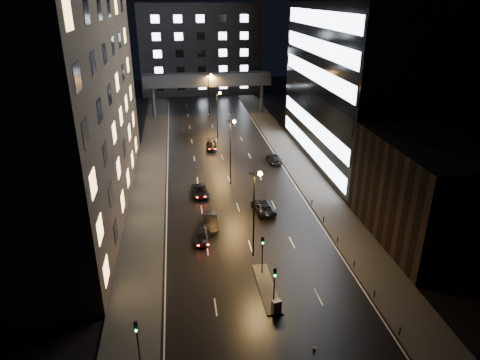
{
  "coord_description": "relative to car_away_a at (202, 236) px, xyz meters",
  "views": [
    {
      "loc": [
        -7.44,
        -31.94,
        26.84
      ],
      "look_at": [
        0.3,
        20.15,
        4.0
      ],
      "focal_mm": 32.0,
      "sensor_mm": 36.0,
      "label": 1
    }
  ],
  "objects": [
    {
      "name": "car_toward_a",
      "position": [
        8.62,
        6.23,
        0.01
      ],
      "size": [
        2.95,
        5.35,
        1.42
      ],
      "primitive_type": "imported",
      "rotation": [
        0.0,
        0.0,
        3.26
      ],
      "color": "black",
      "rests_on": "ground"
    },
    {
      "name": "traffic_signal_far",
      "position": [
        5.77,
        -12.92,
        2.4
      ],
      "size": [
        0.28,
        0.34,
        4.4
      ],
      "color": "black",
      "rests_on": "median_island"
    },
    {
      "name": "car_away_b",
      "position": [
        1.29,
        3.3,
        0.07
      ],
      "size": [
        1.71,
        4.69,
        1.54
      ],
      "primitive_type": "imported",
      "rotation": [
        0.0,
        0.0,
        0.02
      ],
      "color": "black",
      "rests_on": "ground"
    },
    {
      "name": "ground",
      "position": [
        5.47,
        28.08,
        -0.7
      ],
      "size": [
        160.0,
        160.0,
        0.0
      ],
      "primitive_type": "plane",
      "color": "black",
      "rests_on": "ground"
    },
    {
      "name": "streetlight_near",
      "position": [
        5.63,
        -3.92,
        5.8
      ],
      "size": [
        1.45,
        0.5,
        10.15
      ],
      "color": "black",
      "rests_on": "ground"
    },
    {
      "name": "car_toward_b",
      "position": [
        14.14,
        24.24,
        0.01
      ],
      "size": [
        2.04,
        4.88,
        1.41
      ],
      "primitive_type": "imported",
      "rotation": [
        0.0,
        0.0,
        3.16
      ],
      "color": "black",
      "rests_on": "ground"
    },
    {
      "name": "building_right_low",
      "position": [
        25.47,
        -2.92,
        5.3
      ],
      "size": [
        10.0,
        18.0,
        12.0
      ],
      "primitive_type": "cube",
      "color": "black",
      "rests_on": "ground"
    },
    {
      "name": "building_left",
      "position": [
        -17.03,
        12.08,
        19.3
      ],
      "size": [
        15.0,
        48.0,
        40.0
      ],
      "primitive_type": "cube",
      "color": "#2D2319",
      "rests_on": "ground"
    },
    {
      "name": "median_island",
      "position": [
        5.77,
        -9.92,
        -0.62
      ],
      "size": [
        1.6,
        8.0,
        0.15
      ],
      "primitive_type": "cube",
      "color": "#383533",
      "rests_on": "ground"
    },
    {
      "name": "car_away_d",
      "position": [
        3.97,
        32.77,
        -0.0
      ],
      "size": [
        2.25,
        4.91,
        1.39
      ],
      "primitive_type": "imported",
      "rotation": [
        0.0,
        0.0,
        -0.06
      ],
      "color": "black",
      "rests_on": "ground"
    },
    {
      "name": "sidewalk_right",
      "position": [
        17.97,
        23.08,
        -0.62
      ],
      "size": [
        5.0,
        110.0,
        0.15
      ],
      "primitive_type": "cube",
      "color": "#383533",
      "rests_on": "ground"
    },
    {
      "name": "utility_cabinet",
      "position": [
        5.88,
        -13.62,
        0.11
      ],
      "size": [
        0.92,
        0.72,
        1.31
      ],
      "primitive_type": "cube",
      "rotation": [
        0.0,
        0.0,
        0.26
      ],
      "color": "#4E4E50",
      "rests_on": "median_island"
    },
    {
      "name": "streetlight_mid_b",
      "position": [
        5.63,
        36.08,
        5.8
      ],
      "size": [
        1.45,
        0.5,
        10.15
      ],
      "color": "black",
      "rests_on": "ground"
    },
    {
      "name": "traffic_signal_near",
      "position": [
        5.77,
        -7.42,
        2.4
      ],
      "size": [
        0.28,
        0.34,
        4.4
      ],
      "color": "black",
      "rests_on": "median_island"
    },
    {
      "name": "building_far",
      "position": [
        5.47,
        86.08,
        11.8
      ],
      "size": [
        34.0,
        14.0,
        25.0
      ],
      "primitive_type": "cube",
      "color": "#333335",
      "rests_on": "ground"
    },
    {
      "name": "car_away_c",
      "position": [
        0.58,
        12.67,
        -0.04
      ],
      "size": [
        2.61,
        4.9,
        1.31
      ],
      "primitive_type": "imported",
      "rotation": [
        0.0,
        0.0,
        0.1
      ],
      "color": "black",
      "rests_on": "ground"
    },
    {
      "name": "building_right_glass",
      "position": [
        30.47,
        24.08,
        21.8
      ],
      "size": [
        20.0,
        36.0,
        45.0
      ],
      "primitive_type": "cube",
      "color": "black",
      "rests_on": "ground"
    },
    {
      "name": "car_away_a",
      "position": [
        0.0,
        0.0,
        0.0
      ],
      "size": [
        2.16,
        4.27,
        1.39
      ],
      "primitive_type": "imported",
      "rotation": [
        0.0,
        0.0,
        -0.13
      ],
      "color": "black",
      "rests_on": "ground"
    },
    {
      "name": "streetlight_far",
      "position": [
        5.63,
        56.08,
        5.8
      ],
      "size": [
        1.45,
        0.5,
        10.15
      ],
      "color": "black",
      "rests_on": "ground"
    },
    {
      "name": "streetlight_mid_a",
      "position": [
        5.63,
        16.08,
        5.8
      ],
      "size": [
        1.45,
        0.5,
        10.15
      ],
      "color": "black",
      "rests_on": "ground"
    },
    {
      "name": "traffic_signal_corner",
      "position": [
        -6.03,
        -17.92,
        2.25
      ],
      "size": [
        0.28,
        0.34,
        4.4
      ],
      "color": "black",
      "rests_on": "ground"
    },
    {
      "name": "sidewalk_left",
      "position": [
        -7.03,
        23.08,
        -0.62
      ],
      "size": [
        5.0,
        110.0,
        0.15
      ],
      "primitive_type": "cube",
      "color": "#383533",
      "rests_on": "ground"
    },
    {
      "name": "cone_b",
      "position": [
        7.97,
        -18.4,
        -0.46
      ],
      "size": [
        0.4,
        0.4,
        0.47
      ],
      "primitive_type": "cone",
      "rotation": [
        0.0,
        0.0,
        0.32
      ],
      "color": "#FF460D",
      "rests_on": "ground"
    },
    {
      "name": "bollard_row",
      "position": [
        15.67,
        -5.42,
        -0.25
      ],
      "size": [
        0.12,
        25.12,
        0.9
      ],
      "color": "black",
      "rests_on": "ground"
    },
    {
      "name": "skybridge",
      "position": [
        5.47,
        58.08,
        7.64
      ],
      "size": [
        30.0,
        3.0,
        10.0
      ],
      "color": "#333335",
      "rests_on": "ground"
    }
  ]
}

